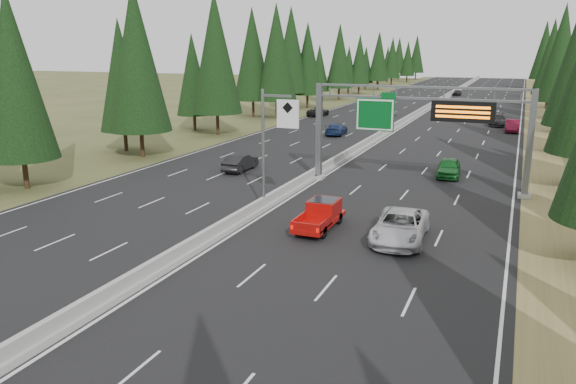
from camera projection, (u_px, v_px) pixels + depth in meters
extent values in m
cube|color=black|center=(413.00, 118.00, 87.02)|extent=(32.00, 260.00, 0.08)
cube|color=olive|center=(538.00, 124.00, 80.42)|extent=(3.60, 260.00, 0.06)
cube|color=#3C4721|center=(306.00, 113.00, 93.63)|extent=(3.60, 260.00, 0.06)
cube|color=gray|center=(413.00, 117.00, 86.97)|extent=(0.70, 260.00, 0.30)
cube|color=gray|center=(413.00, 114.00, 86.87)|extent=(0.30, 260.00, 0.60)
cube|color=slate|center=(319.00, 132.00, 45.66)|extent=(0.45, 0.45, 7.80)
cube|color=gray|center=(318.00, 177.00, 46.59)|extent=(0.90, 0.90, 0.30)
cube|color=slate|center=(530.00, 145.00, 39.77)|extent=(0.45, 0.45, 7.80)
cube|color=gray|center=(524.00, 196.00, 40.71)|extent=(0.90, 0.90, 0.30)
cube|color=slate|center=(420.00, 87.00, 41.76)|extent=(15.85, 0.35, 0.16)
cube|color=slate|center=(419.00, 98.00, 41.97)|extent=(15.85, 0.35, 0.16)
cube|color=#054C19|center=(375.00, 115.00, 43.30)|extent=(3.00, 0.10, 2.50)
cube|color=silver|center=(375.00, 115.00, 43.24)|extent=(2.85, 0.02, 2.35)
cube|color=#054C19|center=(389.00, 95.00, 42.55)|extent=(1.10, 0.10, 0.45)
cube|color=black|center=(463.00, 112.00, 40.71)|extent=(4.50, 0.40, 1.50)
cube|color=orange|center=(463.00, 107.00, 40.43)|extent=(3.80, 0.02, 0.18)
cube|color=orange|center=(463.00, 112.00, 40.52)|extent=(3.80, 0.02, 0.18)
cube|color=orange|center=(462.00, 117.00, 40.60)|extent=(3.80, 0.02, 0.18)
cylinder|color=slate|center=(263.00, 151.00, 36.82)|extent=(0.20, 0.20, 8.00)
cube|color=gray|center=(264.00, 208.00, 37.79)|extent=(0.50, 0.50, 0.20)
cube|color=slate|center=(277.00, 96.00, 35.55)|extent=(2.00, 0.15, 0.15)
cube|color=silver|center=(288.00, 114.00, 35.42)|extent=(1.50, 0.06, 1.80)
cylinder|color=black|center=(575.00, 140.00, 57.01)|extent=(0.40, 0.40, 3.00)
cylinder|color=black|center=(559.00, 127.00, 71.64)|extent=(0.40, 0.40, 1.77)
cone|color=black|center=(564.00, 83.00, 70.26)|extent=(3.97, 3.97, 9.27)
cylinder|color=black|center=(555.00, 110.00, 85.52)|extent=(0.40, 0.40, 2.73)
cone|color=black|center=(562.00, 53.00, 83.39)|extent=(6.15, 6.15, 14.36)
cylinder|color=black|center=(547.00, 102.00, 100.44)|extent=(0.40, 0.40, 2.52)
cone|color=black|center=(552.00, 57.00, 98.48)|extent=(5.66, 5.66, 13.21)
cylinder|color=black|center=(570.00, 103.00, 99.55)|extent=(0.40, 0.40, 2.35)
cone|color=black|center=(575.00, 60.00, 97.72)|extent=(5.29, 5.29, 12.35)
cylinder|color=black|center=(544.00, 96.00, 116.65)|extent=(0.40, 0.40, 1.91)
cone|color=black|center=(547.00, 66.00, 115.16)|extent=(4.30, 4.30, 10.03)
cylinder|color=black|center=(568.00, 96.00, 115.49)|extent=(0.40, 0.40, 2.06)
cone|color=black|center=(572.00, 64.00, 113.88)|extent=(4.64, 4.64, 10.82)
cylinder|color=black|center=(548.00, 89.00, 132.42)|extent=(0.40, 0.40, 2.22)
cone|color=black|center=(552.00, 59.00, 130.69)|extent=(5.00, 5.00, 11.68)
cylinder|color=black|center=(562.00, 91.00, 130.73)|extent=(0.40, 0.40, 1.79)
cone|color=black|center=(565.00, 66.00, 129.34)|extent=(4.02, 4.02, 9.38)
cylinder|color=black|center=(541.00, 85.00, 145.44)|extent=(0.40, 0.40, 2.79)
cone|color=black|center=(545.00, 50.00, 143.26)|extent=(6.27, 6.27, 14.63)
cylinder|color=black|center=(562.00, 86.00, 145.06)|extent=(0.40, 0.40, 1.86)
cone|color=black|center=(565.00, 63.00, 143.62)|extent=(4.18, 4.18, 9.75)
cylinder|color=black|center=(540.00, 82.00, 160.75)|extent=(0.40, 0.40, 2.11)
cone|color=black|center=(543.00, 59.00, 159.11)|extent=(4.75, 4.75, 11.08)
cylinder|color=black|center=(555.00, 82.00, 160.95)|extent=(0.40, 0.40, 1.97)
cone|color=black|center=(558.00, 61.00, 159.42)|extent=(4.42, 4.42, 10.32)
cylinder|color=black|center=(542.00, 79.00, 177.14)|extent=(0.40, 0.40, 2.31)
cone|color=black|center=(544.00, 55.00, 175.34)|extent=(5.20, 5.20, 12.13)
cylinder|color=black|center=(554.00, 79.00, 173.35)|extent=(0.40, 0.40, 2.58)
cone|color=black|center=(557.00, 52.00, 171.34)|extent=(5.80, 5.80, 13.53)
cylinder|color=black|center=(26.00, 174.00, 43.24)|extent=(0.40, 0.40, 2.42)
cone|color=black|center=(14.00, 74.00, 41.35)|extent=(5.45, 5.45, 12.71)
cylinder|color=black|center=(142.00, 144.00, 55.64)|extent=(0.40, 0.40, 2.70)
cone|color=black|center=(136.00, 57.00, 53.53)|extent=(6.08, 6.08, 14.18)
cylinder|color=black|center=(126.00, 141.00, 59.43)|extent=(0.40, 0.40, 2.18)
cone|color=black|center=(121.00, 75.00, 57.73)|extent=(4.91, 4.91, 11.46)
cylinder|color=black|center=(218.00, 124.00, 70.01)|extent=(0.40, 0.40, 2.77)
cone|color=black|center=(215.00, 53.00, 67.85)|extent=(6.24, 6.24, 14.57)
cylinder|color=black|center=(195.00, 122.00, 74.57)|extent=(0.40, 0.40, 2.01)
cone|color=black|center=(193.00, 74.00, 73.00)|extent=(4.52, 4.52, 10.56)
cylinder|color=black|center=(277.00, 109.00, 86.77)|extent=(0.40, 0.40, 2.75)
cone|color=black|center=(276.00, 52.00, 84.62)|extent=(6.20, 6.20, 14.46)
cylinder|color=black|center=(253.00, 109.00, 88.39)|extent=(0.40, 0.40, 2.68)
cone|color=black|center=(252.00, 54.00, 86.31)|extent=(6.03, 6.03, 14.07)
cylinder|color=black|center=(307.00, 101.00, 101.93)|extent=(0.40, 0.40, 2.42)
cone|color=black|center=(308.00, 58.00, 100.04)|extent=(5.45, 5.45, 12.72)
cylinder|color=black|center=(291.00, 100.00, 101.35)|extent=(0.40, 0.40, 2.85)
cone|color=black|center=(291.00, 50.00, 99.12)|extent=(6.41, 6.41, 14.96)
cylinder|color=black|center=(339.00, 94.00, 117.83)|extent=(0.40, 0.40, 2.49)
cone|color=black|center=(340.00, 56.00, 115.89)|extent=(5.61, 5.61, 13.08)
cylinder|color=black|center=(319.00, 96.00, 117.61)|extent=(0.40, 0.40, 1.83)
cone|color=black|center=(319.00, 68.00, 116.18)|extent=(4.12, 4.12, 9.62)
cylinder|color=black|center=(359.00, 89.00, 133.08)|extent=(0.40, 0.40, 2.21)
cone|color=black|center=(360.00, 59.00, 131.36)|extent=(4.96, 4.96, 11.58)
cylinder|color=black|center=(348.00, 90.00, 133.09)|extent=(0.40, 0.40, 1.78)
cone|color=black|center=(349.00, 66.00, 131.70)|extent=(4.01, 4.01, 9.36)
cylinder|color=black|center=(378.00, 85.00, 145.70)|extent=(0.40, 0.40, 2.37)
cone|color=black|center=(379.00, 56.00, 143.85)|extent=(5.33, 5.33, 12.43)
cylinder|color=black|center=(365.00, 86.00, 147.01)|extent=(0.40, 0.40, 1.78)
cone|color=black|center=(366.00, 64.00, 145.63)|extent=(4.00, 4.00, 9.33)
cylinder|color=black|center=(391.00, 82.00, 161.90)|extent=(0.40, 0.40, 2.19)
cone|color=black|center=(392.00, 58.00, 160.20)|extent=(4.93, 4.93, 11.50)
cylinder|color=black|center=(377.00, 81.00, 164.12)|extent=(0.40, 0.40, 2.31)
cone|color=black|center=(378.00, 56.00, 162.32)|extent=(5.20, 5.20, 12.14)
cylinder|color=black|center=(407.00, 79.00, 177.59)|extent=(0.40, 0.40, 2.04)
cone|color=black|center=(408.00, 58.00, 175.99)|extent=(4.59, 4.59, 10.72)
cylinder|color=black|center=(387.00, 79.00, 177.73)|extent=(0.40, 0.40, 1.78)
cone|color=black|center=(388.00, 61.00, 176.34)|extent=(4.01, 4.01, 9.36)
cylinder|color=black|center=(415.00, 76.00, 192.36)|extent=(0.40, 0.40, 2.39)
cone|color=black|center=(417.00, 54.00, 190.50)|extent=(5.37, 5.37, 12.52)
cylinder|color=black|center=(398.00, 76.00, 192.74)|extent=(0.40, 0.40, 2.28)
cone|color=black|center=(399.00, 55.00, 190.96)|extent=(5.13, 5.13, 11.97)
imported|color=silver|center=(400.00, 226.00, 31.49)|extent=(3.11, 6.16, 1.67)
cylinder|color=black|center=(298.00, 229.00, 32.51)|extent=(0.27, 0.72, 0.72)
cylinder|color=black|center=(323.00, 232.00, 31.94)|extent=(0.27, 0.72, 0.72)
cylinder|color=black|center=(315.00, 215.00, 35.16)|extent=(0.27, 0.72, 0.72)
cylinder|color=black|center=(339.00, 218.00, 34.59)|extent=(0.27, 0.72, 0.72)
cube|color=#B00E0A|center=(319.00, 221.00, 33.56)|extent=(1.80, 5.03, 0.27)
cube|color=#B00E0A|center=(324.00, 208.00, 34.12)|extent=(1.71, 1.98, 0.99)
cube|color=black|center=(324.00, 203.00, 34.06)|extent=(1.53, 1.71, 0.49)
cube|color=#B00E0A|center=(298.00, 221.00, 32.59)|extent=(0.09, 2.16, 0.54)
cube|color=#B00E0A|center=(326.00, 224.00, 31.96)|extent=(0.09, 2.16, 0.54)
cube|color=#B00E0A|center=(305.00, 228.00, 31.31)|extent=(1.80, 0.09, 0.54)
imported|color=#166323|center=(449.00, 167.00, 47.24)|extent=(2.17, 4.72, 1.57)
imported|color=maroon|center=(512.00, 126.00, 72.52)|extent=(1.78, 4.81, 1.57)
imported|color=black|center=(497.00, 120.00, 78.32)|extent=(2.50, 5.53, 1.57)
imported|color=silver|center=(444.00, 104.00, 102.51)|extent=(2.35, 4.90, 1.35)
imported|color=black|center=(457.00, 93.00, 127.65)|extent=(1.86, 3.98, 1.32)
imported|color=black|center=(240.00, 162.00, 49.54)|extent=(1.65, 4.53, 1.48)
imported|color=navy|center=(336.00, 129.00, 69.97)|extent=(2.49, 5.20, 1.46)
imported|color=#BABABA|center=(389.00, 112.00, 89.24)|extent=(1.59, 3.88, 1.32)
imported|color=black|center=(318.00, 112.00, 89.30)|extent=(2.50, 5.08, 1.39)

